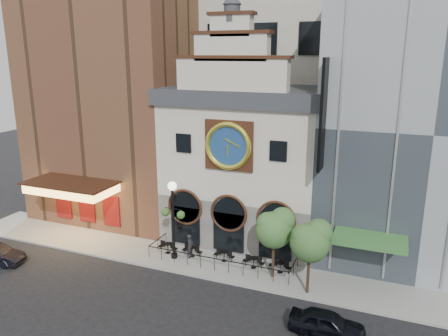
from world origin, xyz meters
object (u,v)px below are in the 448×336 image
bistro_1 (192,251)px  bistro_3 (254,262)px  bistro_0 (168,247)px  pedestrian (190,246)px  lamppost (173,211)px  tree_right (311,240)px  tree_left (275,227)px  bistro_2 (224,255)px  bistro_4 (280,266)px  car_right (327,324)px

bistro_1 → bistro_3: (4.82, 0.01, 0.00)m
bistro_0 → pedestrian: (1.91, -0.02, 0.44)m
pedestrian → lamppost: (-1.08, -0.50, 2.75)m
bistro_1 → tree_right: size_ratio=0.32×
lamppost → tree_left: bearing=1.7°
bistro_2 → pedestrian: size_ratio=0.88×
bistro_0 → tree_right: bearing=-8.5°
bistro_1 → bistro_2: size_ratio=1.00×
bistro_2 → tree_right: 7.54m
bistro_4 → lamppost: lamppost is taller
bistro_0 → tree_right: size_ratio=0.32×
bistro_2 → tree_left: 5.13m
bistro_1 → bistro_3: bearing=0.1°
bistro_1 → pedestrian: bearing=-110.2°
bistro_4 → pedestrian: pedestrian is taller
tree_right → bistro_0: bearing=171.5°
bistro_4 → bistro_1: bearing=-179.5°
bistro_2 → lamppost: 4.92m
bistro_0 → pedestrian: bearing=-0.6°
bistro_1 → tree_left: bearing=-5.8°
bistro_4 → tree_left: size_ratio=0.32×
bistro_0 → tree_left: tree_left is taller
bistro_2 → lamppost: bearing=-166.6°
bistro_2 → pedestrian: 2.63m
car_right → tree_left: size_ratio=0.83×
bistro_0 → pedestrian: pedestrian is taller
bistro_1 → bistro_4: (6.74, 0.05, 0.00)m
car_right → bistro_1: bearing=62.8°
bistro_0 → lamppost: (0.83, -0.52, 3.18)m
bistro_0 → bistro_3: same height
bistro_0 → bistro_1: (1.98, 0.16, 0.00)m
lamppost → bistro_0: bearing=149.7°
bistro_4 → pedestrian: size_ratio=0.88×
car_right → lamppost: size_ratio=0.70×
bistro_3 → bistro_4: same height
pedestrian → tree_left: 7.08m
pedestrian → lamppost: bearing=112.5°
bistro_1 → tree_left: size_ratio=0.32×
bistro_4 → car_right: 6.92m
bistro_4 → bistro_0: bearing=-178.6°
bistro_0 → bistro_2: (4.48, 0.35, 0.00)m
bistro_0 → bistro_4: bearing=1.4°
car_right → tree_right: 5.14m
bistro_1 → lamppost: (-1.14, -0.68, 3.18)m
bistro_3 → car_right: (6.00, -5.55, 0.09)m
lamppost → car_right: bearing=-20.5°
bistro_3 → tree_right: tree_right is taller
bistro_4 → lamppost: size_ratio=0.27×
bistro_1 → bistro_2: same height
bistro_2 → bistro_4: same height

